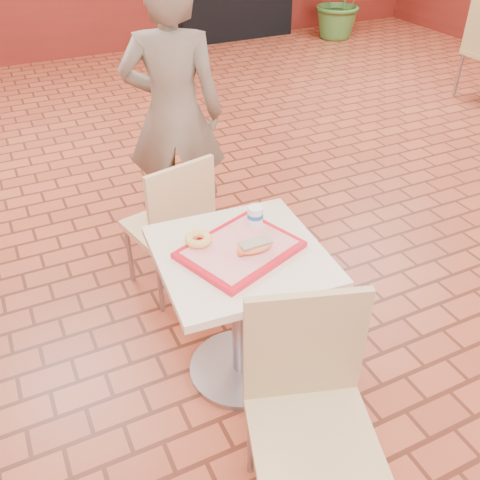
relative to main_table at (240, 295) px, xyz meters
name	(u,v)px	position (x,y,z in m)	size (l,w,h in m)	color
wainscot_band	(416,180)	(1.30, 0.41, 0.04)	(8.00, 10.00, 1.00)	maroon
main_table	(240,295)	(0.00, 0.00, 0.00)	(0.65, 0.65, 0.69)	beige
chair_main_front	(309,406)	(-0.05, -0.62, 0.03)	(0.51, 0.51, 0.88)	tan
chair_main_back	(173,221)	(-0.06, 0.67, -0.01)	(0.45, 0.45, 0.81)	#DCB884
customer	(174,115)	(0.17, 1.23, 0.32)	(0.57, 0.38, 1.57)	#706557
serving_tray	(240,250)	(0.00, 0.00, 0.24)	(0.43, 0.34, 0.03)	red
ring_donut	(198,239)	(-0.14, 0.10, 0.27)	(0.11, 0.11, 0.03)	#EDB556
long_john_donut	(255,247)	(0.04, -0.05, 0.27)	(0.15, 0.07, 0.05)	#EB7E44
paper_cup	(255,216)	(0.13, 0.12, 0.29)	(0.07, 0.07, 0.08)	white
potted_plant	(340,0)	(3.78, 4.76, 0.02)	(0.87, 0.75, 0.96)	#3B6C2B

